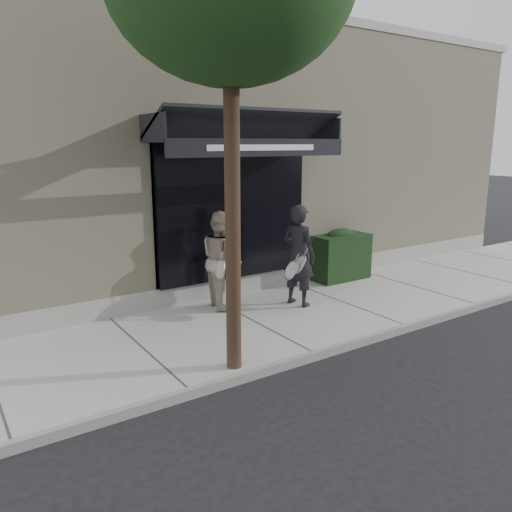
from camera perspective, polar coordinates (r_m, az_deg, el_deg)
ground at (r=9.79m, az=9.70°, el=-5.78°), size 80.00×80.00×0.00m
sidewalk at (r=9.77m, az=9.71°, el=-5.45°), size 20.00×3.00×0.12m
curb at (r=8.78m, az=16.72°, el=-7.88°), size 20.00×0.10×0.14m
building_facade at (r=13.31m, az=-4.94°, el=11.25°), size 14.30×8.04×5.64m
hedge at (r=11.22m, az=9.54°, el=0.11°), size 1.30×0.70×1.14m
pedestrian_front at (r=9.21m, az=4.89°, el=0.06°), size 0.81×0.85×1.89m
pedestrian_back at (r=9.12m, az=-3.92°, el=-0.39°), size 0.81×0.96×1.78m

